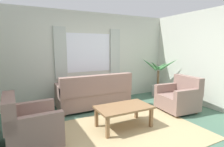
{
  "coord_description": "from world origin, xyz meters",
  "views": [
    {
      "loc": [
        -1.78,
        -2.71,
        1.63
      ],
      "look_at": [
        -0.03,
        0.7,
        1.04
      ],
      "focal_mm": 28.45,
      "sensor_mm": 36.0,
      "label": 1
    }
  ],
  "objects_px": {
    "couch": "(94,94)",
    "armchair_left": "(30,125)",
    "armchair_right": "(179,97)",
    "coffee_table": "(124,109)",
    "potted_plant": "(158,81)"
  },
  "relations": [
    {
      "from": "armchair_left",
      "to": "potted_plant",
      "type": "height_order",
      "value": "potted_plant"
    },
    {
      "from": "couch",
      "to": "armchair_left",
      "type": "height_order",
      "value": "couch"
    },
    {
      "from": "couch",
      "to": "armchair_left",
      "type": "distance_m",
      "value": 2.05
    },
    {
      "from": "armchair_left",
      "to": "potted_plant",
      "type": "relative_size",
      "value": 0.67
    },
    {
      "from": "coffee_table",
      "to": "armchair_right",
      "type": "bearing_deg",
      "value": 5.51
    },
    {
      "from": "armchair_right",
      "to": "coffee_table",
      "type": "bearing_deg",
      "value": -80.15
    },
    {
      "from": "coffee_table",
      "to": "potted_plant",
      "type": "distance_m",
      "value": 2.66
    },
    {
      "from": "couch",
      "to": "potted_plant",
      "type": "distance_m",
      "value": 2.3
    },
    {
      "from": "armchair_left",
      "to": "potted_plant",
      "type": "distance_m",
      "value": 4.16
    },
    {
      "from": "armchair_left",
      "to": "potted_plant",
      "type": "bearing_deg",
      "value": -73.34
    },
    {
      "from": "armchair_right",
      "to": "coffee_table",
      "type": "distance_m",
      "value": 1.75
    },
    {
      "from": "couch",
      "to": "potted_plant",
      "type": "bearing_deg",
      "value": -176.81
    },
    {
      "from": "couch",
      "to": "coffee_table",
      "type": "bearing_deg",
      "value": 93.91
    },
    {
      "from": "armchair_right",
      "to": "couch",
      "type": "bearing_deg",
      "value": -118.77
    },
    {
      "from": "couch",
      "to": "coffee_table",
      "type": "relative_size",
      "value": 1.73
    }
  ]
}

